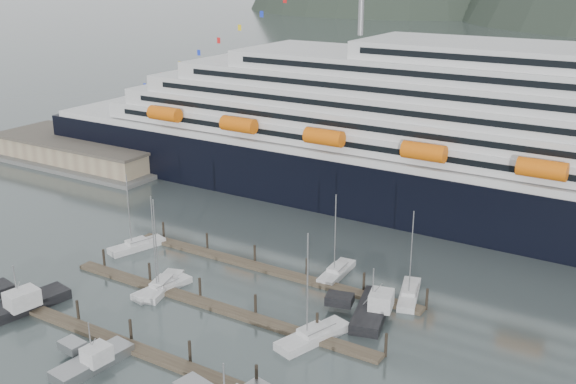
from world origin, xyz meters
name	(u,v)px	position (x,y,z in m)	size (l,w,h in m)	color
ground	(230,327)	(0.00, 0.00, 0.00)	(1600.00, 1600.00, 0.00)	#455151
warehouse	(83,152)	(-72.00, 42.00, 2.25)	(46.00, 20.00, 5.80)	#595956
dock_near	(145,351)	(-4.93, -9.95, 0.31)	(48.18, 2.28, 3.20)	#44372C
dock_mid	(214,305)	(-4.93, 3.05, 0.31)	(48.18, 2.28, 3.20)	#44372C
dock_far	(268,269)	(-4.93, 16.05, 0.31)	(48.18, 2.28, 3.20)	#44372C
sailboat_a	(137,246)	(-27.00, 11.92, 0.42)	(5.22, 9.41, 12.89)	#BDBDBD
sailboat_b	(162,288)	(-13.79, 3.02, 0.42)	(3.71, 9.24, 14.43)	#BDBDBD
sailboat_c	(162,286)	(-14.23, 3.46, 0.42)	(5.02, 9.66, 13.90)	#BDBDBD
sailboat_f	(337,273)	(4.31, 19.99, 0.42)	(3.05, 8.73, 13.03)	#BDBDBD
sailboat_g	(409,295)	(15.82, 19.11, 0.40)	(4.80, 9.63, 13.13)	#BDBDBD
sailboat_h	(313,337)	(10.19, 2.80, 0.44)	(5.82, 10.43, 14.60)	#BDBDBD
trawler_a	(18,305)	(-25.80, -11.07, 0.91)	(9.89, 13.56, 7.22)	black
trawler_b	(92,360)	(-8.08, -14.99, 0.82)	(7.43, 9.74, 6.10)	#96999C
trawler_e	(371,309)	(13.50, 11.92, 0.92)	(9.25, 11.76, 7.29)	black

